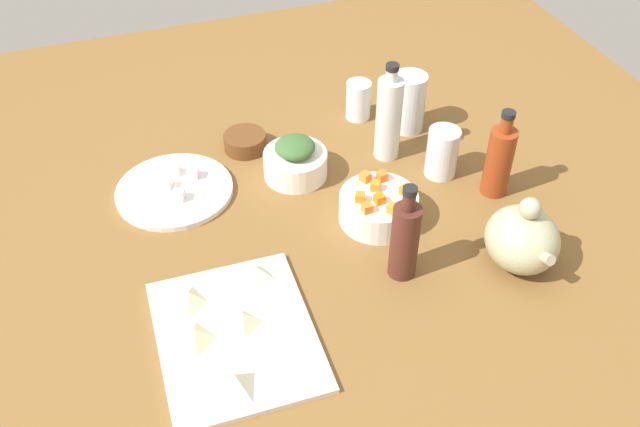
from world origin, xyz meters
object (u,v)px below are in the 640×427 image
at_px(drinking_glass_0, 358,100).
at_px(drinking_glass_2, 442,152).
at_px(teapot, 522,239).
at_px(bowl_greens, 295,164).
at_px(drinking_glass_1, 409,102).
at_px(plate_tofu, 175,191).
at_px(bottle_1, 498,159).
at_px(bottle_0, 389,117).
at_px(bowl_small_side, 245,142).
at_px(bowl_carrots, 378,207).
at_px(cutting_board, 236,335).
at_px(bottle_2, 405,239).

xyz_separation_m(drinking_glass_0, drinking_glass_2, (0.26, 0.08, 0.01)).
height_order(teapot, drinking_glass_2, teapot).
relative_size(bowl_greens, drinking_glass_1, 0.98).
relative_size(plate_tofu, bottle_1, 1.24).
bearing_deg(bottle_0, drinking_glass_2, 39.56).
bearing_deg(teapot, bowl_small_side, -143.35).
height_order(bowl_carrots, bottle_0, bottle_0).
distance_m(cutting_board, plate_tofu, 0.41).
bearing_deg(bottle_1, bottle_2, -61.00).
distance_m(bottle_2, drinking_glass_2, 0.31).
bearing_deg(bottle_2, drinking_glass_0, 167.17).
height_order(bowl_greens, drinking_glass_1, drinking_glass_1).
xyz_separation_m(plate_tofu, bottle_2, (0.36, 0.35, 0.08)).
height_order(drinking_glass_0, drinking_glass_2, drinking_glass_2).
bearing_deg(bottle_2, bottle_1, 119.00).
height_order(plate_tofu, drinking_glass_2, drinking_glass_2).
relative_size(bowl_greens, teapot, 0.85).
height_order(plate_tofu, teapot, teapot).
distance_m(bottle_1, drinking_glass_0, 0.38).
relative_size(cutting_board, drinking_glass_0, 3.46).
bearing_deg(bowl_small_side, cutting_board, -16.70).
bearing_deg(bottle_1, drinking_glass_1, -164.79).
relative_size(bottle_1, drinking_glass_1, 1.43).
bearing_deg(drinking_glass_2, bottle_0, -140.44).
relative_size(teapot, drinking_glass_1, 1.16).
bearing_deg(bottle_2, plate_tofu, -136.10).
relative_size(cutting_board, bowl_greens, 2.34).
height_order(teapot, bottle_2, bottle_2).
bearing_deg(drinking_glass_1, drinking_glass_2, -1.70).
xyz_separation_m(bottle_0, drinking_glass_0, (-0.16, -0.00, -0.05)).
bearing_deg(teapot, bowl_carrots, -135.74).
distance_m(bowl_carrots, drinking_glass_2, 0.20).
xyz_separation_m(bowl_small_side, teapot, (0.51, 0.38, 0.04)).
xyz_separation_m(bottle_1, drinking_glass_0, (-0.34, -0.16, -0.03)).
distance_m(cutting_board, bottle_2, 0.33).
relative_size(bowl_carrots, teapot, 0.98).
bearing_deg(plate_tofu, bottle_0, 86.97).
xyz_separation_m(bottle_2, drinking_glass_1, (-0.42, 0.20, -0.01)).
bearing_deg(bowl_greens, teapot, 38.41).
distance_m(bowl_small_side, drinking_glass_0, 0.29).
height_order(bowl_greens, teapot, teapot).
distance_m(bottle_0, drinking_glass_1, 0.12).
bearing_deg(drinking_glass_2, bowl_small_side, -121.30).
xyz_separation_m(plate_tofu, drinking_glass_1, (-0.06, 0.55, 0.06)).
height_order(plate_tofu, drinking_glass_1, drinking_glass_1).
xyz_separation_m(bowl_carrots, drinking_glass_1, (-0.27, 0.19, 0.04)).
distance_m(cutting_board, bowl_greens, 0.44).
xyz_separation_m(cutting_board, drinking_glass_1, (-0.46, 0.52, 0.06)).
distance_m(teapot, bottle_2, 0.22).
bearing_deg(bowl_small_side, drinking_glass_0, 96.86).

